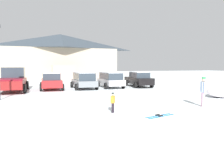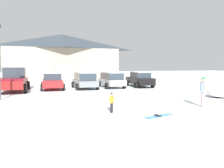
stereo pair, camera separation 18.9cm
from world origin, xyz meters
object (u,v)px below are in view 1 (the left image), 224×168
object	(u,v)px
parked_red_sedan	(51,81)
parked_grey_wagon	(84,80)
pickup_truck	(13,80)
parked_silver_wagon	(110,79)
parked_black_sedan	(139,79)
ski_lodge	(61,56)
pair_of_skis	(160,116)
plowed_snow_pile	(224,92)
skier_child_in_orange_jacket	(113,101)
skier_adult_in_blue_parka	(203,90)

from	to	relation	value
parked_red_sedan	parked_grey_wagon	size ratio (longest dim) A/B	1.01
pickup_truck	parked_silver_wagon	bearing A→B (deg)	0.08
parked_silver_wagon	parked_black_sedan	world-z (taller)	parked_black_sedan
ski_lodge	parked_red_sedan	distance (m)	18.32
parked_grey_wagon	parked_black_sedan	world-z (taller)	parked_black_sedan
pair_of_skis	plowed_snow_pile	size ratio (longest dim) A/B	0.60
ski_lodge	pair_of_skis	size ratio (longest dim) A/B	12.27
pickup_truck	ski_lodge	bearing A→B (deg)	69.95
parked_black_sedan	pair_of_skis	size ratio (longest dim) A/B	2.91
parked_red_sedan	parked_black_sedan	size ratio (longest dim) A/B	1.00
parked_black_sedan	skier_child_in_orange_jacket	bearing A→B (deg)	-122.52
pair_of_skis	pickup_truck	bearing A→B (deg)	117.95
skier_adult_in_blue_parka	pair_of_skis	world-z (taller)	skier_adult_in_blue_parka
parked_silver_wagon	ski_lodge	bearing A→B (deg)	98.94
parked_grey_wagon	parked_black_sedan	bearing A→B (deg)	-0.98
ski_lodge	pickup_truck	distance (m)	19.43
parked_black_sedan	pickup_truck	distance (m)	12.67
parked_red_sedan	parked_grey_wagon	distance (m)	3.15
parked_black_sedan	plowed_snow_pile	world-z (taller)	parked_black_sedan
parked_silver_wagon	skier_adult_in_blue_parka	distance (m)	12.07
ski_lodge	skier_child_in_orange_jacket	bearing A→B (deg)	-92.51
parked_silver_wagon	pickup_truck	xyz separation A→B (m)	(-9.42, -0.01, 0.12)
parked_red_sedan	parked_black_sedan	bearing A→B (deg)	-2.73
parked_black_sedan	pickup_truck	xyz separation A→B (m)	(-12.67, 0.17, 0.16)
parked_red_sedan	pickup_truck	distance (m)	3.41
parked_red_sedan	skier_adult_in_blue_parka	distance (m)	14.24
ski_lodge	parked_black_sedan	world-z (taller)	ski_lodge
parked_silver_wagon	pair_of_skis	distance (m)	13.47
pickup_truck	skier_child_in_orange_jacket	xyz separation A→B (m)	(5.28, -11.76, -0.44)
pickup_truck	skier_child_in_orange_jacket	distance (m)	12.89
parked_black_sedan	pair_of_skis	distance (m)	14.24
parked_grey_wagon	pair_of_skis	world-z (taller)	parked_grey_wagon
plowed_snow_pile	ski_lodge	bearing A→B (deg)	106.46
plowed_snow_pile	parked_grey_wagon	bearing A→B (deg)	130.69
pickup_truck	parked_red_sedan	bearing A→B (deg)	4.67
parked_grey_wagon	ski_lodge	bearing A→B (deg)	89.83
parked_red_sedan	ski_lodge	bearing A→B (deg)	79.82
ski_lodge	parked_black_sedan	bearing A→B (deg)	-71.52
pair_of_skis	skier_child_in_orange_jacket	bearing A→B (deg)	139.99
ski_lodge	parked_silver_wagon	xyz separation A→B (m)	(2.83, -18.03, -3.11)
skier_child_in_orange_jacket	plowed_snow_pile	xyz separation A→B (m)	(9.48, 2.13, -0.18)
pair_of_skis	skier_adult_in_blue_parka	bearing A→B (deg)	18.63
parked_silver_wagon	plowed_snow_pile	size ratio (longest dim) A/B	1.69
parked_red_sedan	parked_silver_wagon	xyz separation A→B (m)	(6.02, -0.26, 0.05)
ski_lodge	parked_silver_wagon	bearing A→B (deg)	-81.06
parked_black_sedan	plowed_snow_pile	distance (m)	9.70
ski_lodge	parked_grey_wagon	world-z (taller)	ski_lodge
parked_silver_wagon	plowed_snow_pile	xyz separation A→B (m)	(5.34, -9.64, -0.50)
pickup_truck	plowed_snow_pile	world-z (taller)	pickup_truck
parked_red_sedan	parked_grey_wagon	xyz separation A→B (m)	(3.13, -0.34, 0.06)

